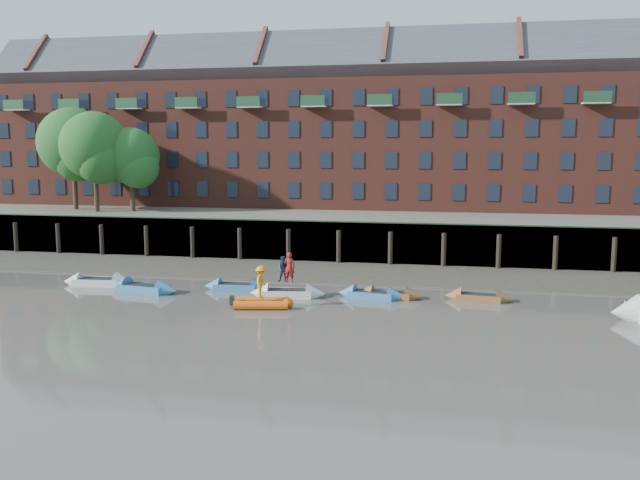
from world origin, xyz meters
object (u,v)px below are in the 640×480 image
(rowboat_4, at_px, (372,295))
(rowboat_2, at_px, (236,287))
(rowboat_0, at_px, (98,282))
(rowboat_6, at_px, (479,297))
(person_rower_b, at_px, (284,269))
(rowboat_3, at_px, (288,293))
(rowboat_5, at_px, (389,295))
(person_rower_a, at_px, (289,267))
(person_rib_crew, at_px, (261,282))
(rowboat_1, at_px, (144,288))
(rib_tender, at_px, (264,303))

(rowboat_4, bearing_deg, rowboat_2, -175.94)
(rowboat_0, distance_m, rowboat_6, 24.26)
(rowboat_4, xyz_separation_m, person_rower_b, (-5.28, -0.56, 1.47))
(rowboat_3, height_order, rowboat_6, rowboat_3)
(rowboat_5, distance_m, person_rower_a, 6.21)
(rowboat_0, relative_size, person_rower_b, 3.08)
(person_rower_a, bearing_deg, person_rib_crew, 72.73)
(rowboat_3, relative_size, rowboat_5, 1.15)
(rowboat_1, relative_size, rowboat_5, 1.20)
(rowboat_4, bearing_deg, person_rower_a, -164.69)
(rowboat_4, xyz_separation_m, rib_tender, (-5.66, -3.54, 0.03))
(rowboat_5, height_order, person_rower_b, person_rower_b)
(rowboat_0, height_order, rib_tender, rowboat_0)
(rowboat_6, xyz_separation_m, person_rower_a, (-11.18, -1.21, 1.61))
(person_rower_b, bearing_deg, rowboat_6, 0.41)
(rowboat_1, height_order, rowboat_2, rowboat_1)
(rowboat_3, xyz_separation_m, rib_tender, (-0.65, -2.82, 0.01))
(rowboat_5, xyz_separation_m, person_rower_a, (-5.94, -0.88, 1.61))
(rowboat_2, relative_size, rowboat_3, 0.90)
(rowboat_3, xyz_separation_m, person_rower_a, (0.11, 0.09, 1.58))
(rowboat_6, bearing_deg, person_rower_b, -168.57)
(rowboat_4, relative_size, rib_tender, 1.27)
(rowboat_4, bearing_deg, rowboat_5, 21.85)
(rowboat_0, relative_size, rowboat_5, 1.19)
(rowboat_1, height_order, person_rower_b, person_rower_b)
(rowboat_0, relative_size, rowboat_2, 1.15)
(rowboat_2, distance_m, rib_tender, 5.14)
(rowboat_6, height_order, rib_tender, rowboat_6)
(rowboat_3, relative_size, person_rib_crew, 2.53)
(person_rower_b, bearing_deg, person_rower_a, -15.52)
(rowboat_3, relative_size, rowboat_6, 1.15)
(rowboat_4, distance_m, rowboat_6, 6.30)
(rowboat_6, distance_m, rib_tender, 12.63)
(rowboat_1, relative_size, rowboat_4, 1.14)
(rowboat_4, relative_size, person_rib_crew, 2.33)
(rowboat_0, xyz_separation_m, rowboat_5, (19.01, 0.09, -0.04))
(rowboat_0, bearing_deg, rowboat_3, -9.18)
(rowboat_5, distance_m, rib_tender, 7.69)
(rowboat_1, relative_size, rowboat_2, 1.16)
(rowboat_0, xyz_separation_m, person_rower_a, (13.07, -0.79, 1.57))
(rib_tender, bearing_deg, rowboat_5, 18.60)
(rowboat_0, height_order, rowboat_5, rowboat_0)
(rowboat_5, xyz_separation_m, person_rower_b, (-6.30, -0.81, 1.48))
(rowboat_2, relative_size, rowboat_6, 1.04)
(rowboat_6, bearing_deg, person_rib_crew, -155.11)
(person_rower_b, bearing_deg, rowboat_4, 0.78)
(rowboat_2, height_order, rowboat_5, rowboat_2)
(rowboat_4, distance_m, person_rower_a, 5.20)
(rowboat_2, xyz_separation_m, person_rower_b, (3.42, -1.17, 1.47))
(person_rower_a, bearing_deg, person_rower_b, -10.88)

